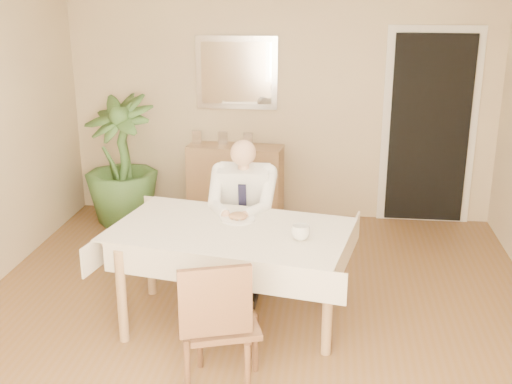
# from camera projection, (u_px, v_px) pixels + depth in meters

# --- Properties ---
(room) EXTENTS (5.00, 5.02, 2.60)m
(room) POSITION_uv_depth(u_px,v_px,m) (250.00, 159.00, 4.38)
(room) COLOR brown
(room) RESTS_ON ground
(window) EXTENTS (1.34, 0.04, 1.44)m
(window) POSITION_uv_depth(u_px,v_px,m) (149.00, 320.00, 2.01)
(window) COLOR white
(window) RESTS_ON room
(doorway) EXTENTS (0.96, 0.07, 2.10)m
(doorway) POSITION_uv_depth(u_px,v_px,m) (429.00, 130.00, 6.62)
(doorway) COLOR white
(doorway) RESTS_ON ground
(mirror) EXTENTS (0.86, 0.04, 0.76)m
(mirror) POSITION_uv_depth(u_px,v_px,m) (236.00, 73.00, 6.69)
(mirror) COLOR silver
(mirror) RESTS_ON room
(dining_table) EXTENTS (1.90, 1.33, 0.75)m
(dining_table) POSITION_uv_depth(u_px,v_px,m) (231.00, 239.00, 4.67)
(dining_table) COLOR olive
(dining_table) RESTS_ON ground
(chair_far) EXTENTS (0.43, 0.43, 0.82)m
(chair_far) POSITION_uv_depth(u_px,v_px,m) (247.00, 223.00, 5.56)
(chair_far) COLOR #402517
(chair_far) RESTS_ON ground
(chair_near) EXTENTS (0.54, 0.55, 0.91)m
(chair_near) POSITION_uv_depth(u_px,v_px,m) (219.00, 320.00, 3.86)
(chair_near) COLOR #402517
(chair_near) RESTS_ON ground
(seated_man) EXTENTS (0.48, 0.72, 1.24)m
(seated_man) POSITION_uv_depth(u_px,v_px,m) (242.00, 209.00, 5.23)
(seated_man) COLOR white
(seated_man) RESTS_ON ground
(plate) EXTENTS (0.26, 0.26, 0.02)m
(plate) POSITION_uv_depth(u_px,v_px,m) (238.00, 219.00, 4.81)
(plate) COLOR white
(plate) RESTS_ON dining_table
(food) EXTENTS (0.14, 0.14, 0.06)m
(food) POSITION_uv_depth(u_px,v_px,m) (238.00, 216.00, 4.81)
(food) COLOR brown
(food) RESTS_ON dining_table
(knife) EXTENTS (0.01, 0.13, 0.01)m
(knife) POSITION_uv_depth(u_px,v_px,m) (242.00, 220.00, 4.75)
(knife) COLOR silver
(knife) RESTS_ON dining_table
(fork) EXTENTS (0.01, 0.13, 0.01)m
(fork) POSITION_uv_depth(u_px,v_px,m) (231.00, 219.00, 4.76)
(fork) COLOR silver
(fork) RESTS_ON dining_table
(coffee_mug) EXTENTS (0.16, 0.16, 0.10)m
(coffee_mug) POSITION_uv_depth(u_px,v_px,m) (301.00, 232.00, 4.44)
(coffee_mug) COLOR white
(coffee_mug) RESTS_ON dining_table
(sideboard) EXTENTS (1.03, 0.44, 0.80)m
(sideboard) POSITION_uv_depth(u_px,v_px,m) (235.00, 182.00, 6.90)
(sideboard) COLOR olive
(sideboard) RESTS_ON ground
(photo_frame_left) EXTENTS (0.10, 0.02, 0.14)m
(photo_frame_left) POSITION_uv_depth(u_px,v_px,m) (197.00, 137.00, 6.85)
(photo_frame_left) COLOR silver
(photo_frame_left) RESTS_ON sideboard
(photo_frame_center) EXTENTS (0.10, 0.02, 0.14)m
(photo_frame_center) POSITION_uv_depth(u_px,v_px,m) (223.00, 138.00, 6.82)
(photo_frame_center) COLOR silver
(photo_frame_center) RESTS_ON sideboard
(photo_frame_right) EXTENTS (0.10, 0.02, 0.14)m
(photo_frame_right) POSITION_uv_depth(u_px,v_px,m) (248.00, 139.00, 6.77)
(photo_frame_right) COLOR silver
(photo_frame_right) RESTS_ON sideboard
(potted_palm) EXTENTS (0.97, 0.97, 1.35)m
(potted_palm) POSITION_uv_depth(u_px,v_px,m) (121.00, 160.00, 6.71)
(potted_palm) COLOR #375C28
(potted_palm) RESTS_ON ground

